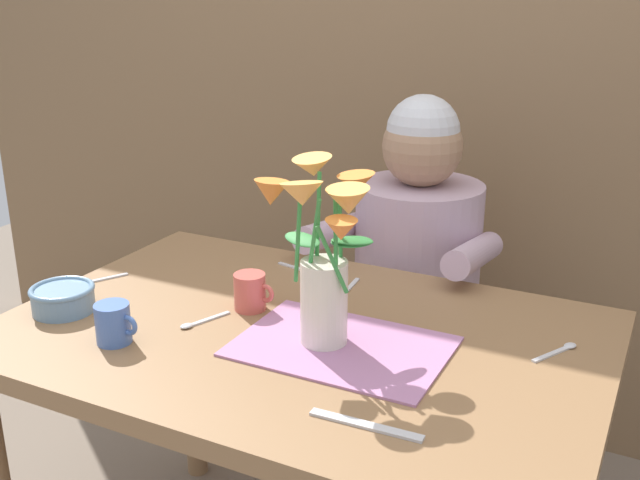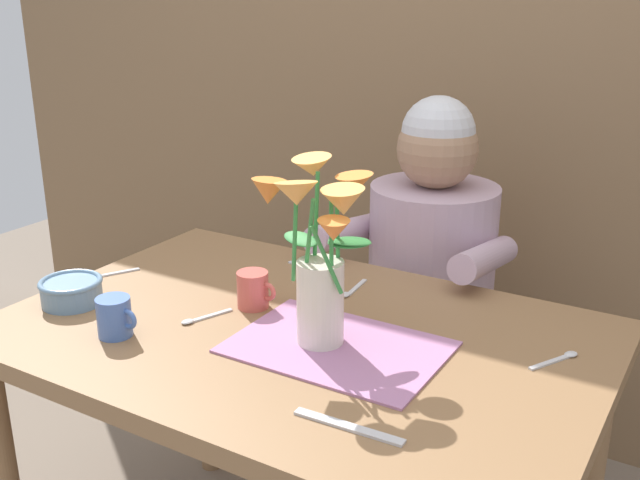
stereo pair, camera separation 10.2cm
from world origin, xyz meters
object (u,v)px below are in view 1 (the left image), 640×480
at_px(dinner_knife, 366,425).
at_px(flower_vase, 323,250).
at_px(ceramic_bowl, 63,298).
at_px(coffee_cup, 251,292).
at_px(seated_person, 415,302).
at_px(tea_cup, 114,323).

bearing_deg(dinner_knife, flower_vase, 127.84).
bearing_deg(ceramic_bowl, coffee_cup, 28.00).
bearing_deg(seated_person, dinner_knife, -75.06).
bearing_deg(coffee_cup, seated_person, 73.31).
bearing_deg(dinner_knife, ceramic_bowl, 169.56).
relative_size(coffee_cup, tea_cup, 1.00).
relative_size(ceramic_bowl, coffee_cup, 1.46).
xyz_separation_m(seated_person, tea_cup, (-0.33, -0.82, 0.22)).
relative_size(seated_person, dinner_knife, 5.97).
distance_m(seated_person, coffee_cup, 0.64).
xyz_separation_m(ceramic_bowl, tea_cup, (0.20, -0.06, 0.01)).
xyz_separation_m(ceramic_bowl, dinner_knife, (0.75, -0.11, -0.03)).
bearing_deg(flower_vase, ceramic_bowl, -168.46).
relative_size(seated_person, tea_cup, 12.20).
bearing_deg(coffee_cup, dinner_knife, -36.99).
bearing_deg(ceramic_bowl, dinner_knife, -8.53).
relative_size(ceramic_bowl, dinner_knife, 0.72).
xyz_separation_m(flower_vase, tea_cup, (-0.36, -0.18, -0.15)).
relative_size(dinner_knife, tea_cup, 2.04).
height_order(ceramic_bowl, dinner_knife, ceramic_bowl).
bearing_deg(dinner_knife, coffee_cup, 141.09).
bearing_deg(flower_vase, tea_cup, -153.77).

